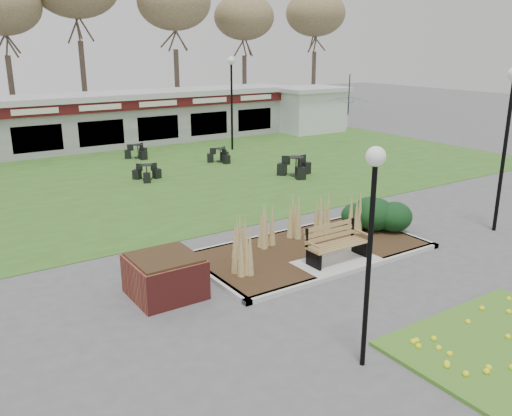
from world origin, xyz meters
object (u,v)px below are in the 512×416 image
bistro_set_b (220,157)px  bistro_set_c (296,170)px  bistro_set_d (138,154)px  patio_umbrella (348,113)px  park_bench (335,243)px  lamp_post_near_right (509,114)px  food_pavilion (92,121)px  lamp_post_near_left (372,211)px  bistro_set_a (147,175)px  brick_planter (165,276)px  lamp_post_far_right (231,83)px  service_hut (309,109)px

bistro_set_b → bistro_set_c: (1.25, -4.30, 0.06)m
bistro_set_d → patio_umbrella: size_ratio=0.46×
park_bench → patio_umbrella: size_ratio=0.61×
park_bench → lamp_post_near_right: lamp_post_near_right is taller
food_pavilion → bistro_set_c: (5.11, -11.46, -1.18)m
lamp_post_near_left → bistro_set_d: bearing=79.6°
bistro_set_a → patio_umbrella: 12.91m
lamp_post_near_left → food_pavilion: bearing=83.5°
park_bench → bistro_set_a: park_bench is taller
brick_planter → bistro_set_a: (3.89, 10.38, -0.24)m
lamp_post_far_right → bistro_set_c: size_ratio=3.15×
food_pavilion → bistro_set_d: 4.37m
park_bench → bistro_set_c: park_bench is taller
food_pavilion → service_hut: size_ratio=5.59×
bistro_set_c → bistro_set_d: (-4.21, 7.36, -0.05)m
food_pavilion → lamp_post_near_left: 23.65m
food_pavilion → bistro_set_a: size_ratio=20.25×
park_bench → brick_planter: 4.47m
lamp_post_near_right → patio_umbrella: 14.98m
bistro_set_c → food_pavilion: bearing=114.0°
food_pavilion → lamp_post_far_right: size_ratio=5.08×
bistro_set_b → lamp_post_far_right: bearing=48.5°
food_pavilion → bistro_set_c: size_ratio=15.98×
bistro_set_c → bistro_set_d: size_ratio=1.21×
lamp_post_near_left → lamp_post_far_right: (8.63, 18.71, 0.67)m
lamp_post_near_left → lamp_post_near_right: bearing=19.7°
lamp_post_far_right → bistro_set_a: (-6.49, -3.84, -3.30)m
bistro_set_b → bistro_set_d: bearing=134.0°
park_bench → bistro_set_d: (0.90, 15.61, -0.34)m
lamp_post_near_right → patio_umbrella: lamp_post_near_right is taller
lamp_post_near_right → bistro_set_a: (-6.36, 11.83, -3.31)m
service_hut → lamp_post_near_left: 26.93m
bistro_set_d → bistro_set_c: bearing=-60.3°
park_bench → bistro_set_d: 15.64m
park_bench → bistro_set_c: size_ratio=1.10×
lamp_post_far_right → bistro_set_a: size_ratio=3.99×
lamp_post_far_right → bistro_set_d: size_ratio=3.81×
lamp_post_far_right → park_bench: bearing=-111.8°
park_bench → lamp_post_near_right: 6.59m
park_bench → lamp_post_near_left: lamp_post_near_left is taller
bistro_set_c → bistro_set_d: bistro_set_c is taller
service_hut → bistro_set_b: bearing=-151.7°
food_pavilion → lamp_post_near_right: (5.85, -20.41, 2.07)m
lamp_post_near_right → bistro_set_c: 9.55m
service_hut → lamp_post_near_right: 20.08m
brick_planter → bistro_set_c: 12.11m
bistro_set_d → patio_umbrella: 11.76m
lamp_post_far_right → bistro_set_c: (-0.87, -6.71, -3.23)m
park_bench → bistro_set_b: size_ratio=1.37×
brick_planter → bistro_set_b: (8.25, 11.81, -0.24)m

